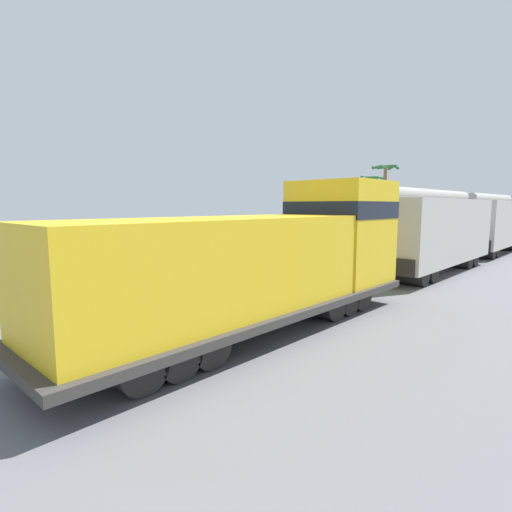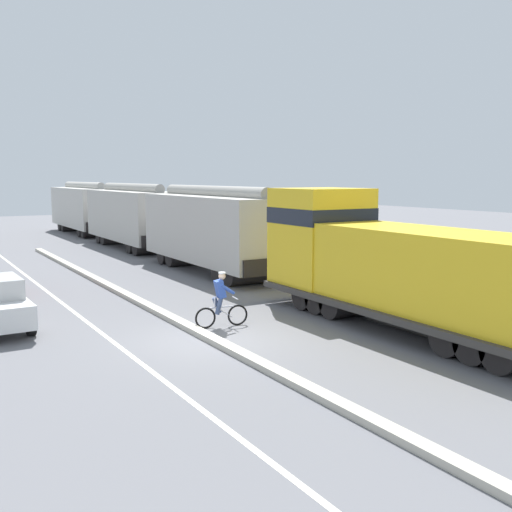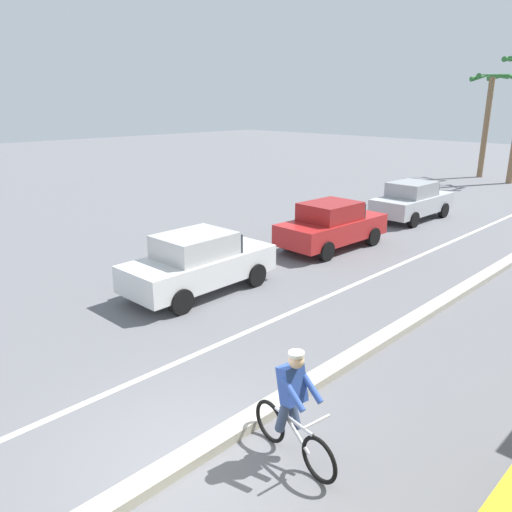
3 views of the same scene
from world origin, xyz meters
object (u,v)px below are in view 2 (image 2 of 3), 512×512
object	(u,v)px
locomotive	(390,268)
hopper_car_trailing	(84,208)
hopper_car_middle	(132,216)
hopper_car_lead	(213,230)
cyclist	(221,301)

from	to	relation	value
locomotive	hopper_car_trailing	size ratio (longest dim) A/B	1.10
locomotive	hopper_car_middle	world-z (taller)	locomotive
hopper_car_lead	hopper_car_middle	bearing A→B (deg)	90.00
hopper_car_trailing	locomotive	bearing A→B (deg)	-90.00
locomotive	hopper_car_middle	distance (m)	23.76
locomotive	hopper_car_lead	size ratio (longest dim) A/B	1.10
hopper_car_lead	cyclist	world-z (taller)	hopper_car_lead
hopper_car_middle	hopper_car_trailing	size ratio (longest dim) A/B	1.00
hopper_car_lead	locomotive	bearing A→B (deg)	-90.00
hopper_car_lead	hopper_car_middle	xyz separation A→B (m)	(0.00, 11.60, 0.00)
cyclist	hopper_car_lead	bearing A→B (deg)	64.53
locomotive	cyclist	xyz separation A→B (m)	(-4.62, 2.46, -0.98)
locomotive	cyclist	distance (m)	5.32
locomotive	hopper_car_middle	size ratio (longest dim) A/B	1.10
hopper_car_trailing	cyclist	bearing A→B (deg)	-97.99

